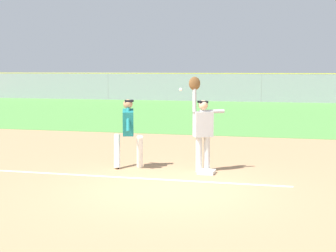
{
  "coord_description": "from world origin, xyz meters",
  "views": [
    {
      "loc": [
        2.48,
        -9.76,
        2.46
      ],
      "look_at": [
        -0.57,
        2.3,
        1.05
      ],
      "focal_mm": 53.99,
      "sensor_mm": 36.0,
      "label": 1
    }
  ],
  "objects_px": {
    "fielder": "(202,125)",
    "runner": "(128,129)",
    "first_base": "(207,172)",
    "parked_car_red": "(275,92)",
    "parked_car_blue": "(205,91)",
    "baseball": "(181,89)"
  },
  "relations": [
    {
      "from": "fielder",
      "to": "runner",
      "type": "relative_size",
      "value": 1.33
    },
    {
      "from": "baseball",
      "to": "parked_car_blue",
      "type": "relative_size",
      "value": 0.02
    },
    {
      "from": "fielder",
      "to": "parked_car_blue",
      "type": "relative_size",
      "value": 0.5
    },
    {
      "from": "first_base",
      "to": "parked_car_blue",
      "type": "distance_m",
      "value": 29.6
    },
    {
      "from": "runner",
      "to": "fielder",
      "type": "bearing_deg",
      "value": -17.01
    },
    {
      "from": "fielder",
      "to": "parked_car_blue",
      "type": "height_order",
      "value": "fielder"
    },
    {
      "from": "parked_car_blue",
      "to": "baseball",
      "type": "bearing_deg",
      "value": -77.26
    },
    {
      "from": "first_base",
      "to": "baseball",
      "type": "height_order",
      "value": "baseball"
    },
    {
      "from": "fielder",
      "to": "parked_car_red",
      "type": "relative_size",
      "value": 0.52
    },
    {
      "from": "first_base",
      "to": "fielder",
      "type": "relative_size",
      "value": 0.17
    },
    {
      "from": "runner",
      "to": "parked_car_red",
      "type": "bearing_deg",
      "value": 66.8
    },
    {
      "from": "runner",
      "to": "baseball",
      "type": "height_order",
      "value": "baseball"
    },
    {
      "from": "fielder",
      "to": "parked_car_red",
      "type": "bearing_deg",
      "value": -31.29
    },
    {
      "from": "runner",
      "to": "first_base",
      "type": "bearing_deg",
      "value": -22.42
    },
    {
      "from": "parked_car_blue",
      "to": "runner",
      "type": "bearing_deg",
      "value": -79.86
    },
    {
      "from": "fielder",
      "to": "first_base",
      "type": "bearing_deg",
      "value": -171.74
    },
    {
      "from": "runner",
      "to": "parked_car_blue",
      "type": "height_order",
      "value": "runner"
    },
    {
      "from": "fielder",
      "to": "parked_car_red",
      "type": "distance_m",
      "value": 28.55
    },
    {
      "from": "parked_car_blue",
      "to": "parked_car_red",
      "type": "relative_size",
      "value": 1.03
    },
    {
      "from": "fielder",
      "to": "parked_car_blue",
      "type": "bearing_deg",
      "value": -20.27
    },
    {
      "from": "fielder",
      "to": "baseball",
      "type": "height_order",
      "value": "fielder"
    },
    {
      "from": "first_base",
      "to": "parked_car_red",
      "type": "height_order",
      "value": "parked_car_red"
    }
  ]
}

